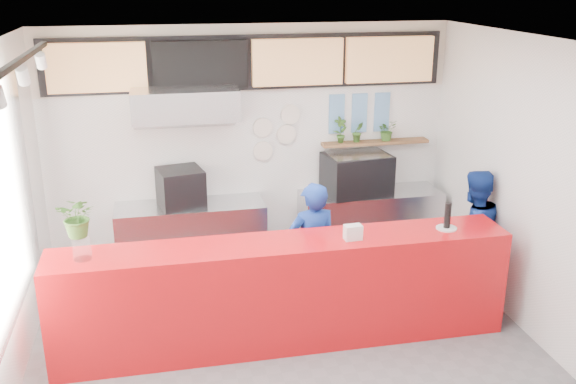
# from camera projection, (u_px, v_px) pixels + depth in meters

# --- Properties ---
(floor) EXTENTS (5.00, 5.00, 0.00)m
(floor) POSITION_uv_depth(u_px,v_px,m) (293.00, 363.00, 6.17)
(floor) COLOR slate
(floor) RESTS_ON ground
(ceiling) EXTENTS (5.00, 5.00, 0.00)m
(ceiling) POSITION_uv_depth(u_px,v_px,m) (294.00, 45.00, 5.20)
(ceiling) COLOR silver
(wall_back) EXTENTS (5.00, 0.00, 5.00)m
(wall_back) POSITION_uv_depth(u_px,v_px,m) (251.00, 147.00, 8.00)
(wall_back) COLOR white
(wall_back) RESTS_ON ground
(wall_right) EXTENTS (0.00, 5.00, 5.00)m
(wall_right) POSITION_uv_depth(u_px,v_px,m) (546.00, 198.00, 6.17)
(wall_right) COLOR white
(wall_right) RESTS_ON ground
(service_counter) EXTENTS (4.50, 0.60, 1.10)m
(service_counter) POSITION_uv_depth(u_px,v_px,m) (284.00, 293.00, 6.36)
(service_counter) COLOR red
(service_counter) RESTS_ON ground
(cream_band) EXTENTS (5.00, 0.02, 0.80)m
(cream_band) POSITION_uv_depth(u_px,v_px,m) (249.00, 58.00, 7.64)
(cream_band) COLOR beige
(cream_band) RESTS_ON wall_back
(prep_bench) EXTENTS (1.80, 0.60, 0.90)m
(prep_bench) POSITION_uv_depth(u_px,v_px,m) (192.00, 239.00, 7.91)
(prep_bench) COLOR #B2B5BA
(prep_bench) RESTS_ON ground
(panini_oven) EXTENTS (0.59, 0.59, 0.45)m
(panini_oven) POSITION_uv_depth(u_px,v_px,m) (181.00, 187.00, 7.67)
(panini_oven) COLOR black
(panini_oven) RESTS_ON prep_bench
(extraction_hood) EXTENTS (1.20, 0.70, 0.35)m
(extraction_hood) POSITION_uv_depth(u_px,v_px,m) (185.00, 103.00, 7.31)
(extraction_hood) COLOR #B2B5BA
(extraction_hood) RESTS_ON ceiling
(hood_lip) EXTENTS (1.20, 0.69, 0.31)m
(hood_lip) POSITION_uv_depth(u_px,v_px,m) (186.00, 120.00, 7.38)
(hood_lip) COLOR #B2B5BA
(hood_lip) RESTS_ON ceiling
(right_bench) EXTENTS (1.80, 0.60, 0.90)m
(right_bench) POSITION_uv_depth(u_px,v_px,m) (369.00, 225.00, 8.35)
(right_bench) COLOR #B2B5BA
(right_bench) RESTS_ON ground
(espresso_machine) EXTENTS (0.86, 0.67, 0.51)m
(espresso_machine) POSITION_uv_depth(u_px,v_px,m) (357.00, 174.00, 8.09)
(espresso_machine) COLOR black
(espresso_machine) RESTS_ON right_bench
(espresso_tray) EXTENTS (0.75, 0.54, 0.07)m
(espresso_tray) POSITION_uv_depth(u_px,v_px,m) (357.00, 157.00, 8.01)
(espresso_tray) COLOR #A2A5A9
(espresso_tray) RESTS_ON espresso_machine
(herb_shelf) EXTENTS (1.40, 0.18, 0.04)m
(herb_shelf) POSITION_uv_depth(u_px,v_px,m) (375.00, 142.00, 8.22)
(herb_shelf) COLOR brown
(herb_shelf) RESTS_ON wall_back
(menu_board_far_left) EXTENTS (1.10, 0.10, 0.55)m
(menu_board_far_left) POSITION_uv_depth(u_px,v_px,m) (97.00, 68.00, 7.21)
(menu_board_far_left) COLOR tan
(menu_board_far_left) RESTS_ON wall_back
(menu_board_mid_left) EXTENTS (1.10, 0.10, 0.55)m
(menu_board_mid_left) POSITION_uv_depth(u_px,v_px,m) (200.00, 65.00, 7.44)
(menu_board_mid_left) COLOR black
(menu_board_mid_left) RESTS_ON wall_back
(menu_board_mid_right) EXTENTS (1.10, 0.10, 0.55)m
(menu_board_mid_right) POSITION_uv_depth(u_px,v_px,m) (298.00, 62.00, 7.66)
(menu_board_mid_right) COLOR tan
(menu_board_mid_right) RESTS_ON wall_back
(menu_board_far_right) EXTENTS (1.10, 0.10, 0.55)m
(menu_board_far_right) POSITION_uv_depth(u_px,v_px,m) (389.00, 60.00, 7.89)
(menu_board_far_right) COLOR tan
(menu_board_far_right) RESTS_ON wall_back
(soffit) EXTENTS (4.80, 0.04, 0.65)m
(soffit) POSITION_uv_depth(u_px,v_px,m) (249.00, 62.00, 7.63)
(soffit) COLOR black
(soffit) RESTS_ON wall_back
(window_pane) EXTENTS (0.04, 2.20, 1.90)m
(window_pane) POSITION_uv_depth(u_px,v_px,m) (1.00, 205.00, 5.42)
(window_pane) COLOR silver
(window_pane) RESTS_ON wall_left
(window_frame) EXTENTS (0.03, 2.30, 2.00)m
(window_frame) POSITION_uv_depth(u_px,v_px,m) (3.00, 205.00, 5.42)
(window_frame) COLOR #B2B5BA
(window_frame) RESTS_ON wall_left
(track_rail) EXTENTS (0.05, 2.40, 0.04)m
(track_rail) POSITION_uv_depth(u_px,v_px,m) (21.00, 60.00, 4.81)
(track_rail) COLOR black
(track_rail) RESTS_ON ceiling
(dec_plate_a) EXTENTS (0.24, 0.03, 0.24)m
(dec_plate_a) POSITION_uv_depth(u_px,v_px,m) (263.00, 127.00, 7.92)
(dec_plate_a) COLOR silver
(dec_plate_a) RESTS_ON wall_back
(dec_plate_b) EXTENTS (0.24, 0.03, 0.24)m
(dec_plate_b) POSITION_uv_depth(u_px,v_px,m) (286.00, 134.00, 8.01)
(dec_plate_b) COLOR silver
(dec_plate_b) RESTS_ON wall_back
(dec_plate_c) EXTENTS (0.24, 0.03, 0.24)m
(dec_plate_c) POSITION_uv_depth(u_px,v_px,m) (263.00, 151.00, 8.02)
(dec_plate_c) COLOR silver
(dec_plate_c) RESTS_ON wall_back
(dec_plate_d) EXTENTS (0.24, 0.03, 0.24)m
(dec_plate_d) POSITION_uv_depth(u_px,v_px,m) (290.00, 114.00, 7.94)
(dec_plate_d) COLOR silver
(dec_plate_d) RESTS_ON wall_back
(photo_frame_a) EXTENTS (0.20, 0.02, 0.25)m
(photo_frame_a) POSITION_uv_depth(u_px,v_px,m) (337.00, 104.00, 8.04)
(photo_frame_a) COLOR #598CBF
(photo_frame_a) RESTS_ON wall_back
(photo_frame_b) EXTENTS (0.20, 0.02, 0.25)m
(photo_frame_b) POSITION_uv_depth(u_px,v_px,m) (360.00, 103.00, 8.09)
(photo_frame_b) COLOR #598CBF
(photo_frame_b) RESTS_ON wall_back
(photo_frame_c) EXTENTS (0.20, 0.02, 0.25)m
(photo_frame_c) POSITION_uv_depth(u_px,v_px,m) (382.00, 102.00, 8.15)
(photo_frame_c) COLOR #598CBF
(photo_frame_c) RESTS_ON wall_back
(photo_frame_d) EXTENTS (0.20, 0.02, 0.25)m
(photo_frame_d) POSITION_uv_depth(u_px,v_px,m) (336.00, 124.00, 8.12)
(photo_frame_d) COLOR #598CBF
(photo_frame_d) RESTS_ON wall_back
(photo_frame_e) EXTENTS (0.20, 0.02, 0.25)m
(photo_frame_e) POSITION_uv_depth(u_px,v_px,m) (359.00, 123.00, 8.17)
(photo_frame_e) COLOR #598CBF
(photo_frame_e) RESTS_ON wall_back
(photo_frame_f) EXTENTS (0.20, 0.02, 0.25)m
(photo_frame_f) POSITION_uv_depth(u_px,v_px,m) (381.00, 122.00, 8.23)
(photo_frame_f) COLOR #598CBF
(photo_frame_f) RESTS_ON wall_back
(staff_center) EXTENTS (0.59, 0.43, 1.51)m
(staff_center) POSITION_uv_depth(u_px,v_px,m) (312.00, 250.00, 6.83)
(staff_center) COLOR navy
(staff_center) RESTS_ON ground
(staff_right) EXTENTS (0.82, 0.69, 1.51)m
(staff_right) POSITION_uv_depth(u_px,v_px,m) (472.00, 234.00, 7.27)
(staff_right) COLOR navy
(staff_right) RESTS_ON ground
(herb_a) EXTENTS (0.20, 0.16, 0.33)m
(herb_a) POSITION_uv_depth(u_px,v_px,m) (341.00, 130.00, 8.07)
(herb_a) COLOR #335C20
(herb_a) RESTS_ON herb_shelf
(herb_b) EXTENTS (0.16, 0.13, 0.26)m
(herb_b) POSITION_uv_depth(u_px,v_px,m) (358.00, 132.00, 8.13)
(herb_b) COLOR #335C20
(herb_b) RESTS_ON herb_shelf
(herb_c) EXTENTS (0.29, 0.26, 0.27)m
(herb_c) POSITION_uv_depth(u_px,v_px,m) (387.00, 130.00, 8.20)
(herb_c) COLOR #335C20
(herb_c) RESTS_ON herb_shelf
(glass_vase) EXTENTS (0.17, 0.17, 0.20)m
(glass_vase) POSITION_uv_depth(u_px,v_px,m) (82.00, 249.00, 5.78)
(glass_vase) COLOR silver
(glass_vase) RESTS_ON service_counter
(basil_vase) EXTENTS (0.42, 0.38, 0.38)m
(basil_vase) POSITION_uv_depth(u_px,v_px,m) (78.00, 216.00, 5.68)
(basil_vase) COLOR #335C20
(basil_vase) RESTS_ON glass_vase
(napkin_holder) EXTENTS (0.18, 0.12, 0.15)m
(napkin_holder) POSITION_uv_depth(u_px,v_px,m) (353.00, 232.00, 6.22)
(napkin_holder) COLOR silver
(napkin_holder) RESTS_ON service_counter
(white_plate) EXTENTS (0.23, 0.23, 0.02)m
(white_plate) POSITION_uv_depth(u_px,v_px,m) (446.00, 228.00, 6.49)
(white_plate) COLOR silver
(white_plate) RESTS_ON service_counter
(pepper_mill) EXTENTS (0.08, 0.08, 0.26)m
(pepper_mill) POSITION_uv_depth(u_px,v_px,m) (448.00, 215.00, 6.45)
(pepper_mill) COLOR black
(pepper_mill) RESTS_ON white_plate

